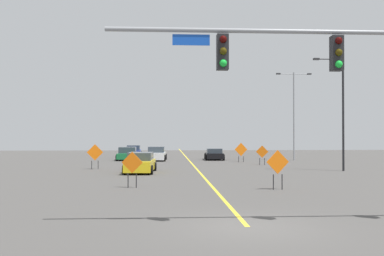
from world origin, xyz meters
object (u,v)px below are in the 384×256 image
object	(u,v)px
car_black_passing	(214,154)
car_white_near	(156,154)
street_lamp_mid_left	(341,108)
construction_sign_left_shoulder	(278,164)
construction_sign_right_lane	(262,153)
street_lamp_far_left	(294,109)
car_blue_approaching	(134,152)
car_yellow_distant	(140,163)
construction_sign_right_shoulder	(95,153)
construction_sign_median_near	(132,165)
car_green_far	(127,154)
construction_sign_median_far	(241,150)

from	to	relation	value
car_black_passing	car_white_near	size ratio (longest dim) A/B	0.92
street_lamp_mid_left	construction_sign_left_shoulder	world-z (taller)	street_lamp_mid_left
construction_sign_right_lane	street_lamp_far_left	bearing A→B (deg)	54.91
car_blue_approaching	street_lamp_mid_left	bearing A→B (deg)	-52.44
construction_sign_right_lane	car_yellow_distant	xyz separation A→B (m)	(-10.37, -7.22, -0.41)
street_lamp_mid_left	car_black_passing	world-z (taller)	street_lamp_mid_left
street_lamp_mid_left	construction_sign_right_shoulder	bearing A→B (deg)	171.41
car_yellow_distant	car_white_near	bearing A→B (deg)	86.78
street_lamp_far_left	construction_sign_median_near	bearing A→B (deg)	-122.99
construction_sign_right_lane	car_white_near	bearing A→B (deg)	142.19
street_lamp_mid_left	construction_sign_median_near	xyz separation A→B (m)	(-14.75, -9.63, -3.54)
car_black_passing	street_lamp_mid_left	bearing A→B (deg)	-62.70
construction_sign_right_lane	car_yellow_distant	size ratio (longest dim) A/B	0.37
construction_sign_right_lane	car_black_passing	bearing A→B (deg)	111.77
car_green_far	construction_sign_right_shoulder	bearing A→B (deg)	-96.63
car_white_near	car_yellow_distant	bearing A→B (deg)	-93.22
construction_sign_left_shoulder	car_white_near	world-z (taller)	construction_sign_left_shoulder
street_lamp_far_left	car_yellow_distant	bearing A→B (deg)	-137.09
construction_sign_left_shoulder	car_blue_approaching	xyz separation A→B (m)	(-9.46, 32.87, -0.61)
car_green_far	car_white_near	size ratio (longest dim) A/B	0.96
construction_sign_median_near	car_green_far	xyz separation A→B (m)	(-2.38, 24.97, -0.53)
car_black_passing	car_yellow_distant	world-z (taller)	car_yellow_distant
car_green_far	car_blue_approaching	xyz separation A→B (m)	(0.16, 6.73, -0.01)
car_green_far	car_white_near	bearing A→B (deg)	-20.46
construction_sign_median_near	car_white_near	world-z (taller)	construction_sign_median_near
construction_sign_left_shoulder	car_green_far	world-z (taller)	construction_sign_left_shoulder
car_black_passing	car_green_far	xyz separation A→B (m)	(-9.28, 0.11, 0.08)
street_lamp_far_left	car_blue_approaching	xyz separation A→B (m)	(-17.40, 8.31, -4.78)
car_white_near	construction_sign_right_shoulder	bearing A→B (deg)	-111.85
street_lamp_mid_left	car_green_far	xyz separation A→B (m)	(-17.13, 15.33, -4.06)
car_black_passing	car_green_far	size ratio (longest dim) A/B	0.96
car_white_near	construction_sign_median_far	bearing A→B (deg)	-20.81
construction_sign_right_lane	construction_sign_right_shoulder	bearing A→B (deg)	-164.32
street_lamp_far_left	car_black_passing	world-z (taller)	street_lamp_far_left
car_blue_approaching	construction_sign_right_lane	bearing A→B (deg)	-50.77
street_lamp_mid_left	construction_sign_median_far	bearing A→B (deg)	117.24
street_lamp_far_left	construction_sign_right_shoulder	bearing A→B (deg)	-150.07
car_blue_approaching	construction_sign_left_shoulder	bearing A→B (deg)	-73.95
construction_sign_median_far	construction_sign_right_lane	xyz separation A→B (m)	(1.19, -4.23, -0.08)
construction_sign_median_far	car_blue_approaching	bearing A→B (deg)	135.62
construction_sign_median_far	construction_sign_median_near	distance (m)	22.54
construction_sign_right_lane	construction_sign_left_shoulder	world-z (taller)	construction_sign_left_shoulder
construction_sign_right_shoulder	construction_sign_left_shoulder	size ratio (longest dim) A/B	1.00
street_lamp_far_left	construction_sign_median_near	distance (m)	28.20
construction_sign_median_far	car_white_near	distance (m)	8.96
car_yellow_distant	construction_sign_median_near	bearing A→B (deg)	-89.35
construction_sign_median_far	street_lamp_mid_left	bearing A→B (deg)	-62.76
car_white_near	car_green_far	bearing A→B (deg)	159.54
construction_sign_left_shoulder	car_black_passing	xyz separation A→B (m)	(-0.34, 26.03, -0.68)
car_black_passing	construction_sign_left_shoulder	bearing A→B (deg)	-89.25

